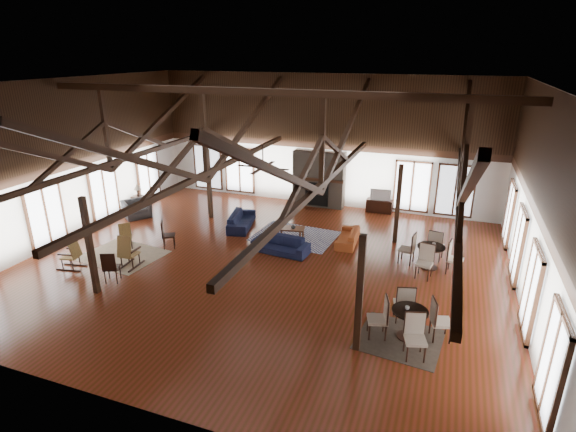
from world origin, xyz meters
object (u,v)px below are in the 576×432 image
(sofa_navy_left, at_px, (241,220))
(coffee_table, at_px, (291,229))
(armchair, at_px, (137,209))
(sofa_navy_front, at_px, (281,245))
(sofa_orange, at_px, (348,237))
(cafe_table_far, at_px, (431,253))
(tv_console, at_px, (379,206))
(cafe_table_near, at_px, (409,319))

(sofa_navy_left, xyz_separation_m, coffee_table, (2.29, -0.33, 0.05))
(sofa_navy_left, bearing_deg, armchair, 81.80)
(sofa_navy_front, xyz_separation_m, coffee_table, (-0.13, 1.44, 0.06))
(sofa_orange, relative_size, cafe_table_far, 0.83)
(sofa_navy_left, bearing_deg, tv_console, -65.90)
(sofa_orange, distance_m, coffee_table, 2.24)
(sofa_orange, xyz_separation_m, coffee_table, (-2.23, -0.23, 0.09))
(sofa_orange, bearing_deg, armchair, -91.25)
(armchair, bearing_deg, cafe_table_near, -75.48)
(coffee_table, height_order, tv_console, tv_console)
(sofa_navy_front, distance_m, sofa_orange, 2.68)
(sofa_orange, xyz_separation_m, cafe_table_near, (2.82, -5.37, 0.29))
(sofa_navy_front, relative_size, armchair, 1.82)
(tv_console, bearing_deg, armchair, -156.61)
(coffee_table, distance_m, cafe_table_near, 7.21)
(sofa_navy_left, xyz_separation_m, tv_console, (5.07, 3.87, -0.01))
(coffee_table, height_order, cafe_table_near, cafe_table_near)
(sofa_navy_front, distance_m, sofa_navy_left, 3.00)
(sofa_navy_left, xyz_separation_m, sofa_orange, (4.52, -0.09, -0.04))
(cafe_table_near, distance_m, cafe_table_far, 4.29)
(sofa_navy_left, bearing_deg, sofa_navy_front, -139.39)
(sofa_navy_front, relative_size, tv_console, 1.78)
(sofa_orange, height_order, armchair, armchair)
(cafe_table_near, xyz_separation_m, cafe_table_far, (0.25, 4.28, -0.00))
(armchair, relative_size, tv_console, 0.98)
(sofa_orange, relative_size, coffee_table, 1.55)
(armchair, bearing_deg, sofa_navy_front, -63.45)
(cafe_table_far, bearing_deg, tv_console, 116.52)
(sofa_navy_left, height_order, cafe_table_far, cafe_table_far)
(sofa_navy_left, relative_size, coffee_table, 1.80)
(sofa_orange, height_order, coffee_table, sofa_orange)
(coffee_table, bearing_deg, sofa_orange, -5.13)
(cafe_table_near, bearing_deg, sofa_navy_left, 143.33)
(coffee_table, distance_m, armchair, 7.19)
(sofa_orange, distance_m, cafe_table_far, 3.27)
(armchair, bearing_deg, sofa_orange, -51.04)
(sofa_navy_left, bearing_deg, cafe_table_far, -112.16)
(coffee_table, bearing_deg, cafe_table_far, -20.34)
(armchair, bearing_deg, coffee_table, -52.26)
(cafe_table_near, height_order, tv_console, cafe_table_near)
(sofa_navy_front, relative_size, sofa_navy_left, 0.99)
(sofa_orange, distance_m, tv_console, 4.00)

